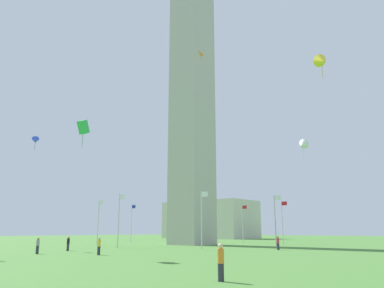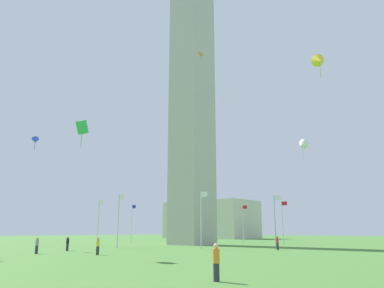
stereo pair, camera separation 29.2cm
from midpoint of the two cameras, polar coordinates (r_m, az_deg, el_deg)
ground_plane at (r=64.11m, az=-0.14°, el=-15.12°), size 260.00×260.00×0.00m
obelisk_monument at (r=68.77m, az=-0.12°, el=8.23°), size 6.00×6.00×54.55m
flagpole_n at (r=55.23m, az=12.48°, el=-10.97°), size 1.12×0.14×7.30m
flagpole_ne at (r=67.06m, az=13.53°, el=-11.23°), size 1.12×0.14×7.30m
flagpole_e at (r=76.52m, az=7.66°, el=-11.66°), size 1.12×0.14×7.30m
flagpole_se at (r=79.55m, az=-0.97°, el=-11.82°), size 1.12×0.14×7.30m
flagpole_s at (r=75.09m, az=-9.32°, el=-11.58°), size 1.12×0.14×7.30m
flagpole_sw at (r=64.74m, az=-14.20°, el=-11.14°), size 1.12×0.14×7.30m
flagpole_w at (r=53.23m, az=-11.24°, el=-10.96°), size 1.12×0.14×7.30m
flagpole_nw at (r=48.58m, az=1.35°, el=-11.02°), size 1.12×0.14×7.30m
person_yellow_shirt at (r=38.40m, az=-14.23°, el=-14.88°), size 0.32×0.32×1.66m
person_gray_shirt at (r=42.03m, az=-22.68°, el=-14.15°), size 0.32×0.32×1.60m
person_black_shirt at (r=47.03m, az=-18.56°, el=-14.22°), size 0.32×0.32×1.65m
person_orange_shirt at (r=18.28m, az=3.93°, el=-17.58°), size 0.32×0.32×1.71m
person_red_shirt at (r=48.01m, az=12.81°, el=-14.52°), size 0.32×0.32×1.65m
kite_white_delta at (r=60.68m, az=16.40°, el=-0.09°), size 1.66×1.94×3.05m
kite_blue_delta at (r=56.29m, az=-22.93°, el=0.47°), size 1.53×1.41×1.97m
kite_green_box at (r=39.15m, az=-16.46°, el=2.48°), size 1.05×1.38×2.85m
kite_orange_diamond at (r=62.20m, az=1.21°, el=13.55°), size 1.17×1.19×1.59m
kite_yellow_delta at (r=30.96m, az=18.89°, el=11.89°), size 1.57×1.60×2.04m
distant_building at (r=116.97m, az=2.69°, el=-11.50°), size 27.12×14.65×10.96m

